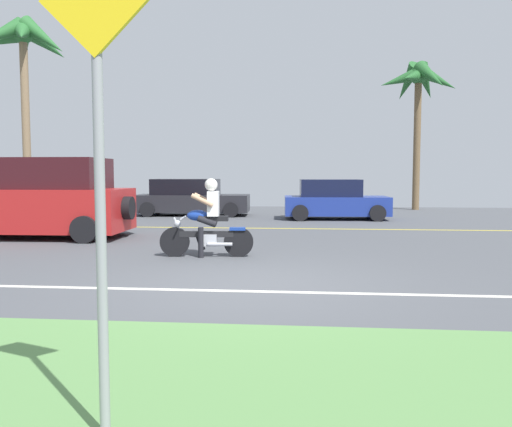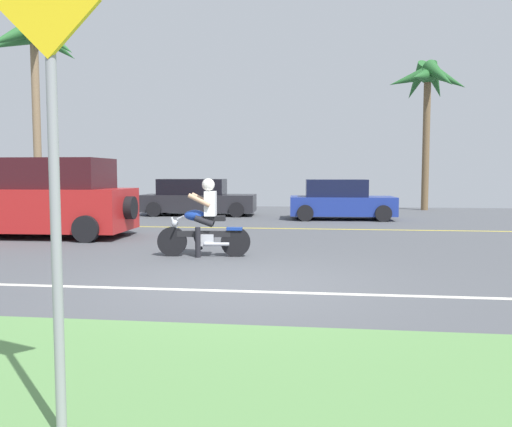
# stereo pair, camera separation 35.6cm
# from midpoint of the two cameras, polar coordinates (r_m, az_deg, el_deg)

# --- Properties ---
(ground) EXTENTS (56.00, 30.00, 0.04)m
(ground) POSITION_cam_midpoint_polar(r_m,az_deg,el_deg) (10.55, 1.71, -4.49)
(ground) COLOR #4C4F54
(grass_median) EXTENTS (56.00, 3.80, 0.06)m
(grass_median) POSITION_cam_midpoint_polar(r_m,az_deg,el_deg) (3.76, -9.10, -20.45)
(grass_median) COLOR #5B8C4C
(grass_median) RESTS_ON ground
(lane_line_near) EXTENTS (50.40, 0.12, 0.01)m
(lane_line_near) POSITION_cam_midpoint_polar(r_m,az_deg,el_deg) (7.18, -0.88, -8.52)
(lane_line_near) COLOR silver
(lane_line_near) RESTS_ON ground
(lane_line_far) EXTENTS (50.40, 0.12, 0.01)m
(lane_line_far) POSITION_cam_midpoint_polar(r_m,az_deg,el_deg) (15.26, 3.38, -1.65)
(lane_line_far) COLOR yellow
(lane_line_far) RESTS_ON ground
(motorcyclist) EXTENTS (1.82, 0.59, 1.52)m
(motorcyclist) POSITION_cam_midpoint_polar(r_m,az_deg,el_deg) (10.08, -4.68, -1.11)
(motorcyclist) COLOR black
(motorcyclist) RESTS_ON ground
(suv_nearby) EXTENTS (4.79, 2.26, 2.00)m
(suv_nearby) POSITION_cam_midpoint_polar(r_m,az_deg,el_deg) (14.22, -21.88, 1.50)
(suv_nearby) COLOR #AD1E1E
(suv_nearby) RESTS_ON ground
(parked_car_0) EXTENTS (3.86, 2.06, 1.69)m
(parked_car_0) POSITION_cam_midpoint_polar(r_m,az_deg,el_deg) (22.60, -18.49, 2.07)
(parked_car_0) COLOR navy
(parked_car_0) RESTS_ON ground
(parked_car_1) EXTENTS (4.39, 1.96, 1.41)m
(parked_car_1) POSITION_cam_midpoint_polar(r_m,az_deg,el_deg) (20.17, -5.99, 1.69)
(parked_car_1) COLOR #232328
(parked_car_1) RESTS_ON ground
(parked_car_2) EXTENTS (3.70, 1.99, 1.41)m
(parked_car_2) POSITION_cam_midpoint_polar(r_m,az_deg,el_deg) (18.53, 9.78, 1.41)
(parked_car_2) COLOR navy
(parked_car_2) RESTS_ON ground
(palm_tree_0) EXTENTS (4.44, 4.29, 8.63)m
(palm_tree_0) POSITION_cam_midpoint_polar(r_m,az_deg,el_deg) (26.65, -22.87, 16.43)
(palm_tree_0) COLOR #846B4C
(palm_tree_0) RESTS_ON ground
(palm_tree_1) EXTENTS (3.56, 3.33, 6.62)m
(palm_tree_1) POSITION_cam_midpoint_polar(r_m,az_deg,el_deg) (24.49, 18.78, 13.26)
(palm_tree_1) COLOR brown
(palm_tree_1) RESTS_ON ground
(motorcyclist_distant) EXTENTS (1.40, 0.95, 1.35)m
(motorcyclist_distant) POSITION_cam_midpoint_polar(r_m,az_deg,el_deg) (17.18, -19.87, 0.67)
(motorcyclist_distant) COLOR black
(motorcyclist_distant) RESTS_ON ground
(street_sign) EXTENTS (0.62, 0.06, 2.87)m
(street_sign) POSITION_cam_midpoint_polar(r_m,az_deg,el_deg) (3.11, -18.39, 6.44)
(street_sign) COLOR gray
(street_sign) RESTS_ON ground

